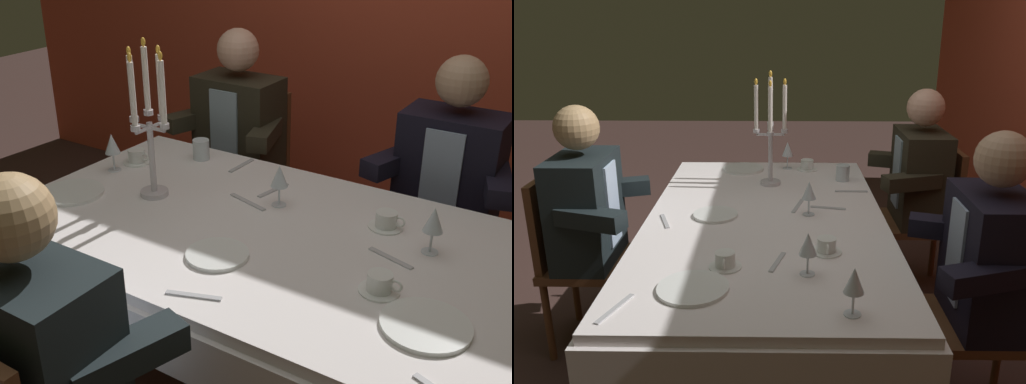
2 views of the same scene
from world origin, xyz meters
The scene contains 20 objects.
dining_table centered at (0.00, 0.00, 0.62)m, with size 1.94×1.14×0.74m.
candelabra centered at (-0.51, 0.01, 1.04)m, with size 0.19×0.19×0.62m.
dinner_plate_0 centered at (0.67, -0.23, 0.75)m, with size 0.25×0.25×0.01m, color white.
dinner_plate_1 centered at (-0.79, -0.15, 0.75)m, with size 0.24×0.24×0.01m, color white.
dinner_plate_2 centered at (-0.02, -0.23, 0.75)m, with size 0.21×0.21×0.01m, color white.
wine_glass_0 centered at (-0.05, 0.20, 0.86)m, with size 0.07×0.07×0.16m.
wine_glass_1 centered at (-0.82, 0.11, 0.85)m, with size 0.07×0.07×0.16m.
wine_glass_3 centered at (0.55, 0.16, 0.86)m, with size 0.07×0.07×0.16m.
water_tumbler_0 centered at (-0.58, 0.42, 0.79)m, with size 0.08×0.08×0.09m, color silver.
coffee_cup_0 centered at (-0.80, 0.23, 0.77)m, with size 0.13×0.12×0.06m.
coffee_cup_1 centered at (0.37, 0.25, 0.77)m, with size 0.13×0.12×0.06m.
coffee_cup_2 centered at (0.50, -0.14, 0.77)m, with size 0.13×0.12×0.06m.
spoon_0 centered at (-0.13, 0.30, 0.74)m, with size 0.17×0.02×0.01m, color #B7B7BC.
spoon_1 centered at (0.05, -0.46, 0.74)m, with size 0.17×0.02×0.01m, color #B7B7BC.
fork_2 centered at (-0.38, 0.44, 0.74)m, with size 0.17×0.02×0.01m, color #B7B7BC.
spoon_4 centered at (0.46, 0.06, 0.74)m, with size 0.17×0.02×0.01m, color #B7B7BC.
knife_5 centered at (-0.16, 0.15, 0.74)m, with size 0.19×0.02×0.01m, color #B7B7BC.
seated_diner_0 centered at (-0.69, 0.89, 0.74)m, with size 0.63×0.48×1.24m.
seated_diner_1 centered at (-0.13, -0.89, 0.74)m, with size 0.63×0.48×1.24m.
seated_diner_2 centered at (0.40, 0.89, 0.74)m, with size 0.63×0.48×1.24m.
Camera 1 is at (1.03, -1.64, 1.79)m, focal length 43.63 mm.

